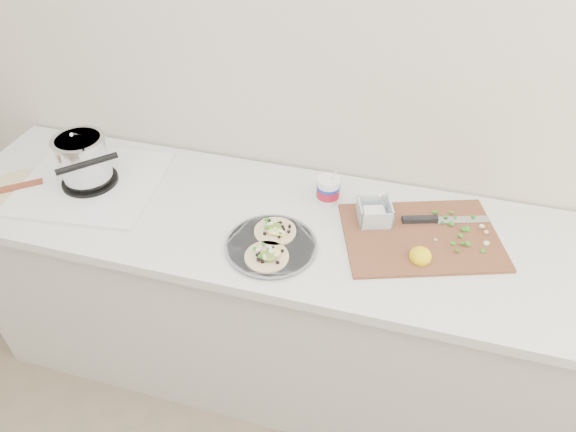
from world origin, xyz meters
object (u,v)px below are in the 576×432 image
(taco_plate, at_px, (271,244))
(bacon_plate, at_px, (21,188))
(tub, at_px, (329,188))
(stove, at_px, (86,167))
(cutboard, at_px, (417,231))

(taco_plate, height_order, bacon_plate, taco_plate)
(tub, bearing_deg, stove, -170.90)
(taco_plate, xyz_separation_m, bacon_plate, (-0.99, 0.05, -0.01))
(stove, relative_size, tub, 2.89)
(taco_plate, distance_m, bacon_plate, 0.99)
(tub, height_order, bacon_plate, tub)
(cutboard, xyz_separation_m, bacon_plate, (-1.45, -0.14, -0.01))
(taco_plate, distance_m, cutboard, 0.49)
(tub, distance_m, cutboard, 0.34)
(taco_plate, bearing_deg, bacon_plate, 177.27)
(stove, relative_size, cutboard, 0.93)
(stove, distance_m, taco_plate, 0.77)
(cutboard, height_order, bacon_plate, cutboard)
(stove, relative_size, bacon_plate, 2.26)
(stove, bearing_deg, tub, 2.52)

